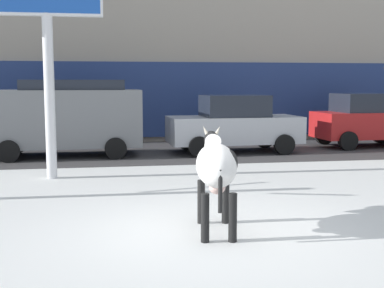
% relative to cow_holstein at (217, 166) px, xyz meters
% --- Properties ---
extents(ground_plane, '(120.00, 120.00, 0.00)m').
position_rel_cow_holstein_xyz_m(ground_plane, '(-0.08, 0.11, -1.00)').
color(ground_plane, white).
extents(road_strip, '(60.00, 5.60, 0.01)m').
position_rel_cow_holstein_xyz_m(road_strip, '(-0.08, 9.05, -1.00)').
color(road_strip, '#423F3F').
rests_on(road_strip, ground).
extents(cow_holstein, '(0.77, 1.93, 1.54)m').
position_rel_cow_holstein_xyz_m(cow_holstein, '(0.00, 0.00, 0.00)').
color(cow_holstein, silver).
rests_on(cow_holstein, ground).
extents(car_grey_van, '(4.69, 2.31, 2.32)m').
position_rel_cow_holstein_xyz_m(car_grey_van, '(-2.88, 8.52, 0.24)').
color(car_grey_van, slate).
rests_on(car_grey_van, ground).
extents(car_silver_sedan, '(4.29, 2.15, 1.84)m').
position_rel_cow_holstein_xyz_m(car_silver_sedan, '(2.42, 8.54, -0.09)').
color(car_silver_sedan, '#B7BABF').
rests_on(car_silver_sedan, ground).
extents(car_red_hatchback, '(3.58, 2.07, 1.86)m').
position_rel_cow_holstein_xyz_m(car_red_hatchback, '(7.31, 9.25, -0.07)').
color(car_red_hatchback, red).
rests_on(car_red_hatchback, ground).
extents(pedestrian_near_billboard, '(0.36, 0.24, 1.73)m').
position_rel_cow_holstein_xyz_m(pedestrian_near_billboard, '(3.35, 12.25, -0.12)').
color(pedestrian_near_billboard, '#282833').
rests_on(pedestrian_near_billboard, ground).
extents(pedestrian_by_cars, '(0.36, 0.24, 1.73)m').
position_rel_cow_holstein_xyz_m(pedestrian_by_cars, '(4.86, 12.25, -0.12)').
color(pedestrian_by_cars, '#282833').
rests_on(pedestrian_by_cars, ground).
extents(pedestrian_far_left, '(0.36, 0.24, 1.73)m').
position_rel_cow_holstein_xyz_m(pedestrian_far_left, '(-3.05, 12.25, -0.12)').
color(pedestrian_far_left, '#282833').
rests_on(pedestrian_far_left, ground).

